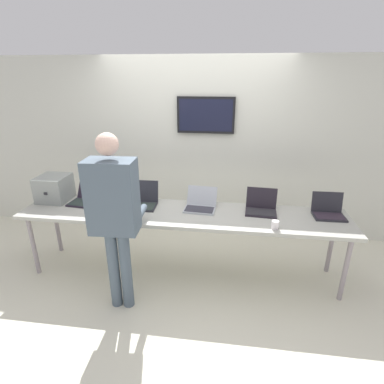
{
  "coord_description": "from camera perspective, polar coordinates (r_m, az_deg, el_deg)",
  "views": [
    {
      "loc": [
        0.52,
        -3.02,
        2.24
      ],
      "look_at": [
        0.1,
        0.06,
        1.02
      ],
      "focal_mm": 28.33,
      "sensor_mm": 36.0,
      "label": 1
    }
  ],
  "objects": [
    {
      "name": "laptop_station_4",
      "position": [
        3.61,
        24.27,
        -3.25
      ],
      "size": [
        0.33,
        0.28,
        0.24
      ],
      "color": "#26252C",
      "rests_on": "workbench"
    },
    {
      "name": "laptop_station_3",
      "position": [
        3.48,
        12.87,
        -2.72
      ],
      "size": [
        0.35,
        0.3,
        0.25
      ],
      "color": "#252029",
      "rests_on": "workbench"
    },
    {
      "name": "coffee_mug",
      "position": [
        3.14,
        15.36,
        -5.97
      ],
      "size": [
        0.07,
        0.07,
        0.08
      ],
      "color": "white",
      "rests_on": "workbench"
    },
    {
      "name": "workbench",
      "position": [
        3.41,
        -1.78,
        -4.58
      ],
      "size": [
        3.64,
        0.7,
        0.79
      ],
      "color": "#ABABA0",
      "rests_on": "ground"
    },
    {
      "name": "equipment_box",
      "position": [
        4.03,
        -24.5,
        0.66
      ],
      "size": [
        0.35,
        0.37,
        0.31
      ],
      "color": "gray",
      "rests_on": "workbench"
    },
    {
      "name": "laptop_station_0",
      "position": [
        3.87,
        -19.23,
        -0.95
      ],
      "size": [
        0.36,
        0.41,
        0.24
      ],
      "color": "#261E2D",
      "rests_on": "workbench"
    },
    {
      "name": "laptop_station_2",
      "position": [
        3.47,
        1.61,
        -2.3
      ],
      "size": [
        0.37,
        0.35,
        0.22
      ],
      "color": "#ABB0B8",
      "rests_on": "workbench"
    },
    {
      "name": "person",
      "position": [
        2.86,
        -14.47,
        -3.08
      ],
      "size": [
        0.45,
        0.6,
        1.78
      ],
      "color": "#4F5E6C",
      "rests_on": "ground"
    },
    {
      "name": "ground",
      "position": [
        3.81,
        -1.65,
        -14.98
      ],
      "size": [
        8.0,
        8.0,
        0.04
      ],
      "primitive_type": "cube",
      "color": "silver"
    },
    {
      "name": "back_wall",
      "position": [
        4.3,
        0.66,
        8.05
      ],
      "size": [
        8.0,
        0.11,
        2.47
      ],
      "color": "silver",
      "rests_on": "ground"
    },
    {
      "name": "paper_sheet",
      "position": [
        3.43,
        -14.35,
        -4.23
      ],
      "size": [
        0.27,
        0.34,
        0.0
      ],
      "color": "white",
      "rests_on": "workbench"
    },
    {
      "name": "laptop_station_1",
      "position": [
        3.59,
        -9.28,
        -1.56
      ],
      "size": [
        0.34,
        0.32,
        0.27
      ],
      "color": "#26262D",
      "rests_on": "workbench"
    }
  ]
}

